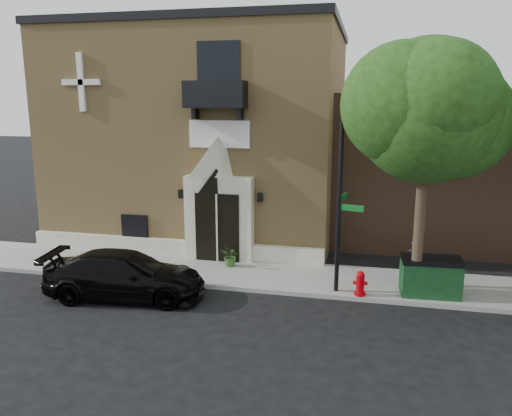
{
  "coord_description": "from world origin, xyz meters",
  "views": [
    {
      "loc": [
        4.38,
        -14.86,
        6.16
      ],
      "look_at": [
        0.6,
        2.0,
        2.38
      ],
      "focal_mm": 35.0,
      "sensor_mm": 36.0,
      "label": 1
    }
  ],
  "objects": [
    {
      "name": "ground",
      "position": [
        0.0,
        0.0,
        0.0
      ],
      "size": [
        120.0,
        120.0,
        0.0
      ],
      "primitive_type": "plane",
      "color": "black",
      "rests_on": "ground"
    },
    {
      "name": "sidewalk",
      "position": [
        1.0,
        1.5,
        0.07
      ],
      "size": [
        42.0,
        3.0,
        0.15
      ],
      "primitive_type": "cube",
      "color": "gray",
      "rests_on": "ground"
    },
    {
      "name": "church",
      "position": [
        -2.99,
        7.95,
        4.63
      ],
      "size": [
        12.2,
        11.01,
        9.3
      ],
      "color": "tan",
      "rests_on": "ground"
    },
    {
      "name": "street_tree_left",
      "position": [
        6.03,
        0.35,
        5.87
      ],
      "size": [
        4.97,
        4.38,
        7.77
      ],
      "color": "#38281C",
      "rests_on": "sidewalk"
    },
    {
      "name": "black_sedan",
      "position": [
        -2.93,
        -1.21,
        0.73
      ],
      "size": [
        5.24,
        2.63,
        1.46
      ],
      "primitive_type": "imported",
      "rotation": [
        0.0,
        0.0,
        1.69
      ],
      "color": "black",
      "rests_on": "ground"
    },
    {
      "name": "street_sign",
      "position": [
        3.61,
        0.42,
        2.84
      ],
      "size": [
        0.83,
        0.98,
        5.35
      ],
      "rotation": [
        0.0,
        0.0,
        -0.26
      ],
      "color": "black",
      "rests_on": "sidewalk"
    },
    {
      "name": "fire_hydrant",
      "position": [
        4.34,
        0.2,
        0.54
      ],
      "size": [
        0.45,
        0.36,
        0.79
      ],
      "color": "#B70009",
      "rests_on": "sidewalk"
    },
    {
      "name": "dumpster",
      "position": [
        6.47,
        0.73,
        0.75
      ],
      "size": [
        1.88,
        1.13,
        1.19
      ],
      "rotation": [
        0.0,
        0.0,
        0.06
      ],
      "color": "#0E3316",
      "rests_on": "sidewalk"
    },
    {
      "name": "planter",
      "position": [
        -0.34,
        1.99,
        0.53
      ],
      "size": [
        0.86,
        0.81,
        0.77
      ],
      "primitive_type": "imported",
      "rotation": [
        0.0,
        0.0,
        -0.37
      ],
      "color": "#355B25",
      "rests_on": "sidewalk"
    },
    {
      "name": "pedestrian_near",
      "position": [
        6.0,
        1.43,
        0.92
      ],
      "size": [
        0.6,
        0.44,
        1.54
      ],
      "primitive_type": "imported",
      "rotation": [
        0.0,
        0.0,
        3.27
      ],
      "color": "black",
      "rests_on": "sidewalk"
    }
  ]
}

